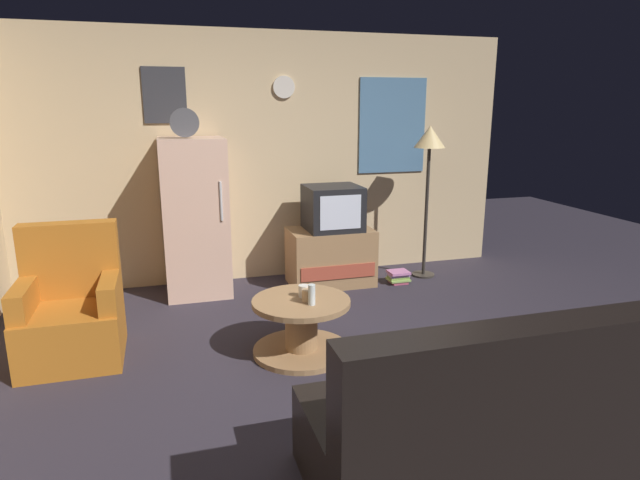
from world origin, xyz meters
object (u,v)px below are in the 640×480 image
(fridge, at_px, (195,217))
(armchair, at_px, (72,312))
(tv_stand, at_px, (331,257))
(crt_tv, at_px, (333,208))
(standing_lamp, at_px, (429,149))
(mug_ceramic_white, at_px, (304,291))
(book_stack, at_px, (398,277))
(mug_ceramic_tan, at_px, (307,295))
(couch, at_px, (488,425))
(coffee_table, at_px, (301,327))
(wine_glass, at_px, (312,295))

(fridge, relative_size, armchair, 1.84)
(tv_stand, bearing_deg, armchair, -155.40)
(tv_stand, bearing_deg, crt_tv, -2.69)
(standing_lamp, height_order, mug_ceramic_white, standing_lamp)
(tv_stand, relative_size, book_stack, 3.91)
(tv_stand, bearing_deg, mug_ceramic_tan, -113.22)
(fridge, xyz_separation_m, couch, (1.14, -3.21, -0.44))
(coffee_table, bearing_deg, wine_glass, -68.89)
(mug_ceramic_white, height_order, book_stack, mug_ceramic_white)
(armchair, distance_m, book_stack, 3.11)
(standing_lamp, distance_m, wine_glass, 2.46)
(wine_glass, height_order, armchair, armchair)
(armchair, bearing_deg, mug_ceramic_white, -12.93)
(fridge, relative_size, tv_stand, 2.11)
(fridge, bearing_deg, tv_stand, -4.81)
(couch, bearing_deg, crt_tv, 86.26)
(standing_lamp, distance_m, book_stack, 1.35)
(mug_ceramic_tan, height_order, book_stack, mug_ceramic_tan)
(mug_ceramic_tan, distance_m, book_stack, 1.94)
(tv_stand, distance_m, mug_ceramic_white, 1.58)
(standing_lamp, bearing_deg, fridge, 176.67)
(crt_tv, relative_size, standing_lamp, 0.34)
(mug_ceramic_tan, bearing_deg, fridge, 112.20)
(fridge, distance_m, mug_ceramic_white, 1.70)
(crt_tv, bearing_deg, couch, -93.74)
(crt_tv, distance_m, mug_ceramic_tan, 1.70)
(fridge, relative_size, standing_lamp, 1.11)
(crt_tv, distance_m, couch, 3.15)
(couch, bearing_deg, coffee_table, 107.29)
(mug_ceramic_white, bearing_deg, standing_lamp, 39.47)
(standing_lamp, relative_size, mug_ceramic_white, 17.67)
(crt_tv, xyz_separation_m, mug_ceramic_tan, (-0.67, -1.52, -0.33))
(tv_stand, distance_m, couch, 3.11)
(tv_stand, height_order, mug_ceramic_white, tv_stand)
(fridge, height_order, standing_lamp, fridge)
(coffee_table, distance_m, couch, 1.70)
(armchair, bearing_deg, standing_lamp, 17.05)
(standing_lamp, bearing_deg, crt_tv, 178.57)
(crt_tv, bearing_deg, coffee_table, -115.61)
(standing_lamp, height_order, book_stack, standing_lamp)
(wine_glass, bearing_deg, crt_tv, 67.51)
(tv_stand, bearing_deg, coffee_table, -114.96)
(fridge, height_order, tv_stand, fridge)
(coffee_table, height_order, mug_ceramic_white, mug_ceramic_white)
(standing_lamp, distance_m, coffee_table, 2.54)
(wine_glass, height_order, mug_ceramic_tan, wine_glass)
(standing_lamp, xyz_separation_m, mug_ceramic_white, (-1.70, -1.40, -0.89))
(tv_stand, relative_size, mug_ceramic_tan, 9.33)
(tv_stand, relative_size, mug_ceramic_white, 9.33)
(wine_glass, relative_size, mug_ceramic_white, 1.67)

